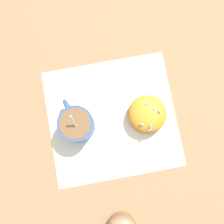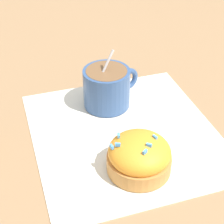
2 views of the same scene
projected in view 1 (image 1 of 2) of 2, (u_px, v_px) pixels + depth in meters
name	position (u px, v px, depth m)	size (l,w,h in m)	color
ground_plane	(112.00, 118.00, 0.61)	(3.00, 3.00, 0.00)	#93704C
paper_napkin	(112.00, 118.00, 0.61)	(0.32, 0.30, 0.00)	white
coffee_cup	(76.00, 124.00, 0.57)	(0.08, 0.10, 0.10)	#335184
frosted_pastry	(148.00, 115.00, 0.58)	(0.09, 0.09, 0.05)	#C18442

